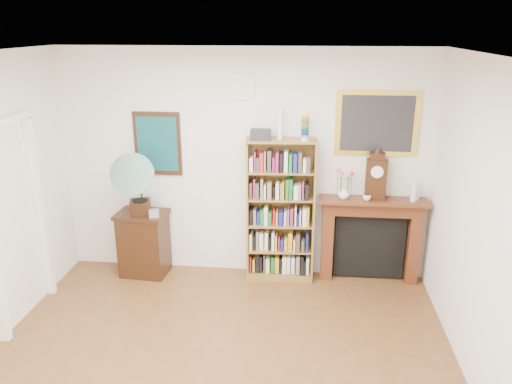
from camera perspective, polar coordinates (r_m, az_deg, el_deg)
room at (r=3.76m, az=-6.31°, el=-7.27°), size 4.51×5.01×2.81m
door_casing at (r=5.67m, az=-25.94°, el=-1.52°), size 0.08×1.02×2.17m
teal_poster at (r=6.21m, az=-11.18°, el=5.43°), size 0.58×0.04×0.78m
small_picture at (r=5.87m, az=-1.54°, el=11.97°), size 0.26×0.04×0.30m
gilt_painting at (r=5.93m, az=13.65°, el=7.61°), size 0.95×0.04×0.75m
bookshelf at (r=6.00m, az=2.80°, el=-1.29°), size 0.83×0.34×2.04m
side_cabinet at (r=6.46m, az=-12.68°, el=-5.74°), size 0.64×0.49×0.83m
fireplace at (r=6.24m, az=12.95°, el=-4.52°), size 1.27×0.30×1.07m
gramophone at (r=6.05m, az=-13.76°, el=1.33°), size 0.65×0.74×0.82m
cd_stack at (r=6.13m, az=-11.58°, el=-2.41°), size 0.15×0.15×0.08m
mantel_clock at (r=5.97m, az=13.54°, el=1.67°), size 0.25×0.16×0.56m
flower_vase at (r=5.96m, az=10.02°, el=-0.13°), size 0.15×0.15×0.14m
teacup at (r=5.96m, az=12.56°, el=-0.62°), size 0.12×0.12×0.07m
bottle_left at (r=6.05m, az=17.60°, el=0.06°), size 0.07×0.07×0.24m
bottle_right at (r=6.11m, az=17.90°, el=-0.00°), size 0.06×0.06×0.20m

